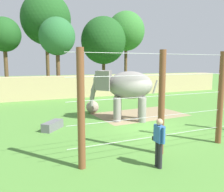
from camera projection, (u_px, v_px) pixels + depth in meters
ground_plane at (148, 129)px, 12.55m from camera, size 120.00×120.00×0.00m
dirt_patch at (140, 114)px, 16.06m from camera, size 6.08×4.05×0.01m
embankment_wall at (78, 86)px, 24.50m from camera, size 36.00×1.80×2.19m
elephant at (125, 87)px, 14.20m from camera, size 3.76×2.83×3.05m
enrichment_ball at (92, 107)px, 16.42m from camera, size 0.88×0.88×0.88m
cable_fence at (193, 100)px, 9.44m from camera, size 10.23×0.25×3.96m
zookeeper at (159, 141)px, 7.76m from camera, size 0.23×0.58×1.67m
feed_trough at (53, 125)px, 12.36m from camera, size 1.31×1.38×0.44m
tree_far_left at (103, 41)px, 32.24m from camera, size 6.11×6.11×9.78m
tree_left_of_centre at (126, 31)px, 34.01m from camera, size 5.36×5.36×10.90m
tree_behind_wall at (57, 37)px, 26.28m from camera, size 4.02×4.02×8.57m
tree_right_of_centre at (4, 35)px, 26.83m from camera, size 3.72×3.72×8.69m
tree_far_right at (46, 19)px, 29.88m from camera, size 6.25×6.25×12.34m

